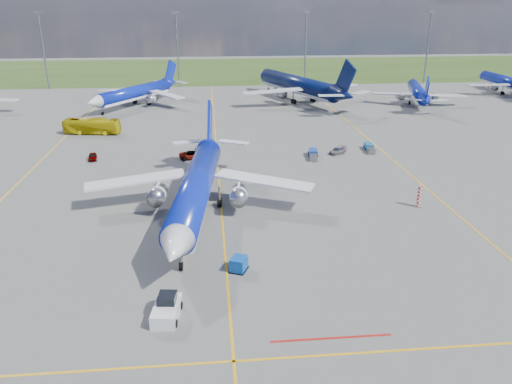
{
  "coord_description": "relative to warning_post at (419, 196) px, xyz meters",
  "views": [
    {
      "loc": [
        -1.28,
        -50.66,
        25.57
      ],
      "look_at": [
        4.13,
        5.09,
        4.0
      ],
      "focal_mm": 35.0,
      "sensor_mm": 36.0,
      "label": 1
    }
  ],
  "objects": [
    {
      "name": "main_airliner",
      "position": [
        -29.04,
        0.13,
        -1.5
      ],
      "size": [
        36.32,
        45.17,
        10.99
      ],
      "primitive_type": null,
      "rotation": [
        0.0,
        0.0,
        -0.11
      ],
      "color": "#0B1EA2",
      "rests_on": "ground"
    },
    {
      "name": "grass_strip",
      "position": [
        -26.0,
        142.0,
        -1.5
      ],
      "size": [
        400.0,
        80.0,
        0.01
      ],
      "primitive_type": "cube",
      "color": "#2D4719",
      "rests_on": "ground"
    },
    {
      "name": "floodlight_masts",
      "position": [
        -16.0,
        102.0,
        11.06
      ],
      "size": [
        202.2,
        0.5,
        22.7
      ],
      "color": "slate",
      "rests_on": "ground"
    },
    {
      "name": "pushback_tug",
      "position": [
        -31.42,
        -21.7,
        -0.73
      ],
      "size": [
        2.55,
        5.71,
        1.9
      ],
      "rotation": [
        0.0,
        0.0,
        -0.12
      ],
      "color": "silver",
      "rests_on": "ground"
    },
    {
      "name": "service_car_a",
      "position": [
        -47.29,
        25.53,
        -0.93
      ],
      "size": [
        1.9,
        3.54,
        1.14
      ],
      "primitive_type": "imported",
      "rotation": [
        0.0,
        0.0,
        0.17
      ],
      "color": "#999999",
      "rests_on": "ground"
    },
    {
      "name": "baggage_tug_e",
      "position": [
        1.73,
        26.3,
        -0.98
      ],
      "size": [
        2.03,
        5.07,
        1.11
      ],
      "rotation": [
        0.0,
        0.0,
        -0.15
      ],
      "color": "#185D94",
      "rests_on": "ground"
    },
    {
      "name": "service_car_c",
      "position": [
        -4.56,
        25.02,
        -0.93
      ],
      "size": [
        3.99,
        3.73,
        1.13
      ],
      "primitive_type": "imported",
      "rotation": [
        0.0,
        0.0,
        -0.86
      ],
      "color": "#999999",
      "rests_on": "ground"
    },
    {
      "name": "bg_jet_ne",
      "position": [
        28.07,
        68.87,
        -1.5
      ],
      "size": [
        33.95,
        39.49,
        8.84
      ],
      "primitive_type": null,
      "rotation": [
        0.0,
        0.0,
        2.87
      ],
      "color": "#0B1EA2",
      "rests_on": "ground"
    },
    {
      "name": "ground",
      "position": [
        -26.0,
        -8.0,
        -1.5
      ],
      "size": [
        400.0,
        400.0,
        0.0
      ],
      "primitive_type": "plane",
      "color": "#555552",
      "rests_on": "ground"
    },
    {
      "name": "bg_jet_nnw",
      "position": [
        -45.82,
        72.28,
        -1.5
      ],
      "size": [
        43.79,
        46.81,
        9.81
      ],
      "primitive_type": null,
      "rotation": [
        0.0,
        0.0,
        -0.54
      ],
      "color": "#0B1EA2",
      "rests_on": "ground"
    },
    {
      "name": "taxiway_lines",
      "position": [
        -25.83,
        19.7,
        -1.49
      ],
      "size": [
        60.25,
        160.0,
        0.02
      ],
      "color": "gold",
      "rests_on": "ground"
    },
    {
      "name": "service_car_b",
      "position": [
        -30.03,
        24.38,
        -0.82
      ],
      "size": [
        5.19,
        2.94,
        1.37
      ],
      "primitive_type": "imported",
      "rotation": [
        0.0,
        0.0,
        1.71
      ],
      "color": "#999999",
      "rests_on": "ground"
    },
    {
      "name": "baggage_tug_c",
      "position": [
        -28.78,
        26.48,
        -1.04
      ],
      "size": [
        2.29,
        4.54,
        0.98
      ],
      "rotation": [
        0.0,
        0.0,
        0.27
      ],
      "color": "#1C4DAA",
      "rests_on": "ground"
    },
    {
      "name": "uld_container",
      "position": [
        -24.73,
        -14.36,
        -0.8
      ],
      "size": [
        1.99,
        2.17,
        1.4
      ],
      "primitive_type": "cube",
      "rotation": [
        0.0,
        0.0,
        -0.42
      ],
      "color": "#0B43A0",
      "rests_on": "ground"
    },
    {
      "name": "apron_bus",
      "position": [
        -51.0,
        43.75,
        0.1
      ],
      "size": [
        11.78,
        4.58,
        3.2
      ],
      "primitive_type": "imported",
      "rotation": [
        0.0,
        0.0,
        1.4
      ],
      "color": "#C5B00B",
      "rests_on": "ground"
    },
    {
      "name": "warning_post",
      "position": [
        0.0,
        0.0,
        0.0
      ],
      "size": [
        0.5,
        0.5,
        3.0
      ],
      "primitive_type": "cylinder",
      "color": "red",
      "rests_on": "ground"
    },
    {
      "name": "bg_jet_n",
      "position": [
        -3.12,
        74.99,
        -1.5
      ],
      "size": [
        52.25,
        58.77,
        12.72
      ],
      "primitive_type": null,
      "rotation": [
        0.0,
        0.0,
        3.52
      ],
      "color": "#07123F",
      "rests_on": "ground"
    },
    {
      "name": "bg_jet_ene",
      "position": [
        60.18,
        81.27,
        -1.5
      ],
      "size": [
        27.11,
        35.57,
        9.31
      ],
      "primitive_type": null,
      "rotation": [
        0.0,
        0.0,
        3.14
      ],
      "color": "#0B1EA2",
      "rests_on": "ground"
    },
    {
      "name": "baggage_tug_w",
      "position": [
        -9.33,
        23.25,
        -0.97
      ],
      "size": [
        2.2,
        5.24,
        1.14
      ],
      "rotation": [
        0.0,
        0.0,
        -0.17
      ],
      "color": "navy",
      "rests_on": "ground"
    }
  ]
}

